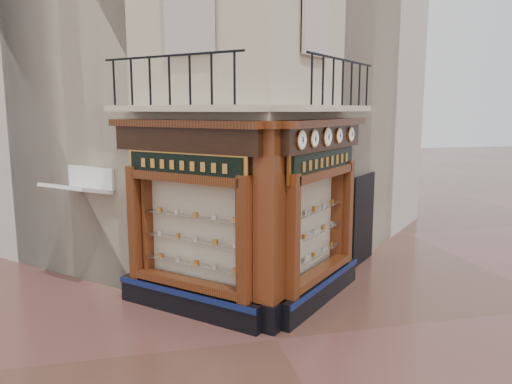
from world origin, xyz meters
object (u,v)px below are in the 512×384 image
object	(u,v)px
clock_a	(301,140)
signboard_left	(184,165)
clock_d	(339,136)
clock_b	(314,139)
clock_e	(351,134)
signboard_right	(324,161)
clock_c	(327,137)
awning	(82,290)
corner_pilaster	(269,230)

from	to	relation	value
clock_a	signboard_left	xyz separation A→B (m)	(-2.07, 1.01, -0.52)
clock_d	signboard_left	bearing A→B (deg)	139.64
clock_b	clock_e	distance (m)	1.96
signboard_left	clock_a	bearing A→B (deg)	-160.94
clock_a	signboard_left	distance (m)	2.36
clock_d	clock_e	bearing A→B (deg)	0.00
clock_b	clock_d	world-z (taller)	clock_b
clock_d	signboard_right	distance (m)	0.73
clock_c	awning	distance (m)	6.70
corner_pilaster	awning	distance (m)	5.19
signboard_left	clock_e	bearing A→B (deg)	-123.67
corner_pilaster	signboard_right	size ratio (longest dim) A/B	1.74
corner_pilaster	awning	xyz separation A→B (m)	(-3.74, 3.03, -1.95)
clock_c	clock_d	world-z (taller)	clock_c
clock_a	signboard_left	world-z (taller)	clock_a
clock_b	clock_c	bearing A→B (deg)	0.00
signboard_left	signboard_right	size ratio (longest dim) A/B	0.94
clock_c	clock_b	bearing A→B (deg)	-180.00
clock_a	signboard_right	size ratio (longest dim) A/B	0.16
awning	signboard_left	size ratio (longest dim) A/B	0.70
clock_b	signboard_right	xyz separation A→B (m)	(0.46, 0.61, -0.52)
awning	signboard_left	distance (m)	4.35
clock_a	clock_c	xyz separation A→B (m)	(0.84, 0.84, 0.00)
awning	signboard_left	xyz separation A→B (m)	(2.28, -2.02, 3.10)
clock_c	awning	world-z (taller)	clock_c
signboard_left	clock_b	bearing A→B (deg)	-149.00
clock_e	awning	xyz separation A→B (m)	(-6.13, 1.25, -3.62)
corner_pilaster	clock_e	bearing A→B (deg)	-8.23
corner_pilaster	clock_b	bearing A→B (deg)	-23.30
clock_a	clock_e	size ratio (longest dim) A/B	1.08
clock_d	signboard_right	world-z (taller)	clock_d
clock_b	signboard_right	world-z (taller)	clock_b
clock_b	clock_a	bearing A→B (deg)	-180.00
clock_b	signboard_left	distance (m)	2.59
clock_a	corner_pilaster	bearing A→B (deg)	135.56
corner_pilaster	clock_e	size ratio (longest dim) A/B	11.83
signboard_left	signboard_right	bearing A→B (deg)	-135.00
clock_d	awning	size ratio (longest dim) A/B	0.22
signboard_left	signboard_right	world-z (taller)	signboard_right
corner_pilaster	clock_d	bearing A→B (deg)	-10.77
clock_c	signboard_left	size ratio (longest dim) A/B	0.18
corner_pilaster	clock_e	distance (m)	3.42
clock_b	signboard_left	size ratio (longest dim) A/B	0.16
corner_pilaster	clock_a	world-z (taller)	corner_pilaster
clock_c	awning	size ratio (longest dim) A/B	0.26
corner_pilaster	awning	bearing A→B (deg)	95.96
clock_c	signboard_right	size ratio (longest dim) A/B	0.17
clock_d	awning	xyz separation A→B (m)	(-5.63, 1.75, -3.62)
clock_a	clock_d	distance (m)	1.81
clock_e	signboard_left	world-z (taller)	clock_e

